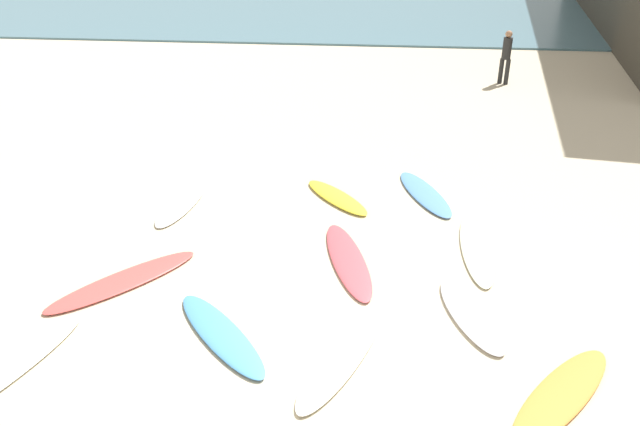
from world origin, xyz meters
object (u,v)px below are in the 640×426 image
(surfboard_1, at_px, (123,281))
(surfboard_9, at_px, (348,260))
(surfboard_10, at_px, (425,194))
(surfboard_0, at_px, (182,203))
(surfboard_6, at_px, (8,368))
(surfboard_7, at_px, (337,197))
(surfboard_2, at_px, (221,334))
(surfboard_3, at_px, (562,394))
(beachgoer_near, at_px, (506,55))
(surfboard_5, at_px, (476,250))
(surfboard_4, at_px, (344,353))
(surfboard_8, at_px, (471,314))

(surfboard_1, relative_size, surfboard_9, 1.03)
(surfboard_10, bearing_deg, surfboard_0, 170.16)
(surfboard_1, distance_m, surfboard_6, 2.24)
(surfboard_7, bearing_deg, surfboard_10, 152.38)
(surfboard_2, relative_size, surfboard_3, 1.01)
(surfboard_1, bearing_deg, beachgoer_near, -81.10)
(surfboard_7, height_order, surfboard_10, surfboard_7)
(surfboard_5, xyz_separation_m, beachgoer_near, (2.11, 10.81, 0.89))
(surfboard_4, xyz_separation_m, surfboard_10, (1.32, 5.11, -0.00))
(surfboard_6, relative_size, surfboard_8, 1.33)
(surfboard_3, height_order, surfboard_9, surfboard_9)
(surfboard_1, height_order, surfboard_10, surfboard_10)
(surfboard_5, bearing_deg, surfboard_7, -35.83)
(surfboard_6, xyz_separation_m, beachgoer_near, (8.50, 14.47, 0.89))
(surfboard_0, distance_m, surfboard_9, 3.87)
(surfboard_8, bearing_deg, surfboard_3, -76.06)
(surfboard_6, height_order, surfboard_7, surfboard_7)
(surfboard_3, distance_m, surfboard_8, 1.79)
(surfboard_7, bearing_deg, surfboard_3, 82.14)
(surfboard_1, xyz_separation_m, surfboard_8, (5.36, -0.36, 0.01))
(surfboard_5, height_order, surfboard_6, surfboard_5)
(surfboard_3, relative_size, beachgoer_near, 1.34)
(surfboard_3, bearing_deg, surfboard_2, 29.28)
(surfboard_5, relative_size, surfboard_8, 1.26)
(surfboard_5, xyz_separation_m, surfboard_7, (-2.54, 1.83, 0.01))
(surfboard_4, height_order, surfboard_5, surfboard_4)
(surfboard_4, xyz_separation_m, surfboard_7, (-0.45, 4.75, 0.00))
(surfboard_4, distance_m, surfboard_8, 2.07)
(surfboard_1, xyz_separation_m, surfboard_5, (5.67, 1.53, -0.00))
(surfboard_5, xyz_separation_m, surfboard_8, (-0.30, -1.89, 0.01))
(surfboard_10, bearing_deg, surfboard_1, -163.15)
(surfboard_4, distance_m, beachgoer_near, 14.40)
(beachgoer_near, bearing_deg, surfboard_2, -85.72)
(surfboard_1, relative_size, surfboard_2, 1.14)
(surfboard_2, height_order, surfboard_7, surfboard_7)
(surfboard_0, height_order, surfboard_1, surfboard_1)
(surfboard_0, height_order, surfboard_6, same)
(surfboard_1, relative_size, surfboard_5, 1.07)
(surfboard_4, relative_size, surfboard_5, 1.05)
(surfboard_1, relative_size, surfboard_8, 1.35)
(surfboard_0, bearing_deg, beachgoer_near, 57.23)
(surfboard_3, bearing_deg, surfboard_1, 21.81)
(surfboard_3, xyz_separation_m, beachgoer_near, (1.49, 14.24, 0.89))
(surfboard_8, bearing_deg, beachgoer_near, 62.21)
(surfboard_1, xyz_separation_m, surfboard_2, (1.86, -1.17, 0.01))
(surfboard_3, relative_size, surfboard_9, 0.90)
(surfboard_0, bearing_deg, surfboard_6, -93.25)
(surfboard_3, xyz_separation_m, surfboard_6, (-7.01, -0.22, -0.00))
(surfboard_4, xyz_separation_m, beachgoer_near, (4.20, 13.74, 0.89))
(surfboard_5, relative_size, surfboard_7, 1.26)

